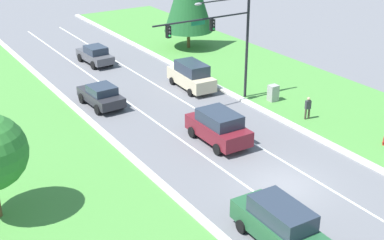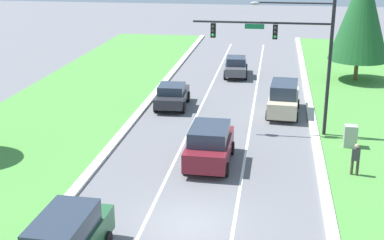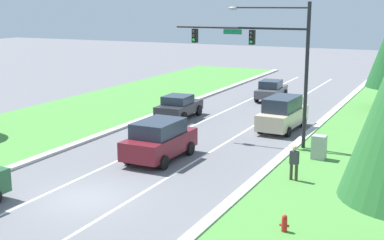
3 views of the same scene
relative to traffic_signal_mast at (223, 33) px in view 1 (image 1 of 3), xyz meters
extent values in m
plane|color=slate|center=(-3.93, -11.53, -5.32)|extent=(160.00, 160.00, 0.00)
cube|color=beige|center=(1.72, -11.53, -5.24)|extent=(0.50, 90.00, 0.15)
cube|color=beige|center=(-9.58, -11.53, -5.24)|extent=(0.50, 90.00, 0.15)
cube|color=white|center=(-5.73, -11.53, -5.32)|extent=(0.14, 81.00, 0.01)
cube|color=white|center=(-2.13, -11.53, -5.32)|extent=(0.14, 81.00, 0.01)
cylinder|color=black|center=(2.24, 0.01, -1.33)|extent=(0.20, 0.20, 7.98)
cylinder|color=black|center=(-1.66, 0.01, 1.22)|extent=(7.81, 0.12, 0.12)
cube|color=#147042|center=(-2.05, 0.01, 1.00)|extent=(1.10, 0.04, 0.28)
cylinder|color=black|center=(0.10, 0.01, 2.34)|extent=(4.30, 0.09, 0.09)
ellipsoid|color=gray|center=(-2.05, 0.01, 2.29)|extent=(0.56, 0.28, 0.20)
cube|color=black|center=(-0.88, 0.01, 0.72)|extent=(0.28, 0.32, 0.80)
sphere|color=#2D2D2D|center=(-0.88, -0.16, 0.95)|extent=(0.16, 0.16, 0.16)
sphere|color=#2D2D2D|center=(-0.88, -0.16, 0.72)|extent=(0.16, 0.16, 0.16)
sphere|color=#23D647|center=(-0.88, -0.16, 0.49)|extent=(0.16, 0.16, 0.16)
cube|color=black|center=(-4.40, 0.01, 0.72)|extent=(0.28, 0.32, 0.80)
sphere|color=#2D2D2D|center=(-4.40, -0.16, 0.95)|extent=(0.16, 0.16, 0.16)
sphere|color=#2D2D2D|center=(-4.40, -0.16, 0.72)|extent=(0.16, 0.16, 0.16)
sphere|color=#23D647|center=(-4.40, -0.16, 0.49)|extent=(0.16, 0.16, 0.16)
cube|color=#4C4C51|center=(-4.05, 14.03, -4.61)|extent=(1.98, 4.52, 0.67)
cube|color=#283342|center=(-4.04, 13.76, -3.96)|extent=(1.67, 2.07, 0.64)
cylinder|color=black|center=(-3.27, 15.45, -4.95)|extent=(0.28, 0.75, 0.74)
cylinder|color=black|center=(-4.98, 15.35, -4.95)|extent=(0.28, 0.75, 0.74)
cylinder|color=black|center=(-3.13, 12.70, -4.95)|extent=(0.28, 0.75, 0.74)
cylinder|color=black|center=(-4.83, 12.61, -4.95)|extent=(0.28, 0.75, 0.74)
cube|color=#235633|center=(-7.63, -15.24, -4.51)|extent=(1.96, 5.04, 0.97)
cube|color=#283342|center=(-7.63, -15.37, -3.61)|extent=(1.73, 3.04, 0.82)
cylinder|color=black|center=(-6.69, -13.72, -5.00)|extent=(0.25, 0.65, 0.65)
cylinder|color=black|center=(-8.50, -13.67, -5.00)|extent=(0.25, 0.65, 0.65)
cube|color=beige|center=(-0.12, 3.96, -4.52)|extent=(2.12, 5.00, 0.99)
cube|color=#283342|center=(-0.12, 3.83, -3.60)|extent=(1.82, 3.03, 0.86)
cylinder|color=black|center=(0.87, 5.43, -5.02)|extent=(0.27, 0.62, 0.61)
cylinder|color=black|center=(-0.94, 5.53, -5.02)|extent=(0.27, 0.62, 0.61)
cylinder|color=black|center=(0.71, 2.39, -5.02)|extent=(0.27, 0.62, 0.61)
cylinder|color=black|center=(-1.10, 2.49, -5.02)|extent=(0.27, 0.62, 0.61)
cube|color=maroon|center=(-3.91, -5.19, -4.49)|extent=(2.12, 4.65, 0.95)
cube|color=#283342|center=(-3.91, -5.31, -3.63)|extent=(1.90, 2.79, 0.76)
cylinder|color=black|center=(-2.87, -3.77, -4.96)|extent=(0.25, 0.71, 0.71)
cylinder|color=black|center=(-4.91, -3.75, -4.96)|extent=(0.25, 0.71, 0.71)
cylinder|color=black|center=(-2.90, -6.64, -4.96)|extent=(0.25, 0.71, 0.71)
cylinder|color=black|center=(-4.94, -6.62, -4.96)|extent=(0.25, 0.71, 0.71)
cube|color=#28282D|center=(-7.69, 4.35, -4.61)|extent=(2.10, 4.38, 0.68)
cube|color=#283342|center=(-7.68, 4.09, -3.98)|extent=(1.80, 2.01, 0.58)
cylinder|color=black|center=(-6.82, 5.72, -4.95)|extent=(0.27, 0.75, 0.74)
cylinder|color=black|center=(-8.68, 5.64, -4.95)|extent=(0.27, 0.75, 0.74)
cylinder|color=black|center=(-6.70, 3.06, -4.95)|extent=(0.27, 0.75, 0.74)
cylinder|color=black|center=(-8.56, 2.97, -4.95)|extent=(0.27, 0.75, 0.74)
cube|color=#9E9E99|center=(3.50, -1.78, -4.67)|extent=(0.70, 0.60, 1.30)
cylinder|color=#42382D|center=(3.13, -5.65, -4.90)|extent=(0.14, 0.14, 0.84)
cylinder|color=#42382D|center=(3.39, -5.71, -4.90)|extent=(0.14, 0.14, 0.84)
cube|color=#333338|center=(3.26, -5.68, -4.18)|extent=(0.42, 0.30, 0.60)
sphere|color=tan|center=(3.26, -5.68, -3.74)|extent=(0.22, 0.22, 0.22)
cylinder|color=red|center=(4.46, -11.25, -5.04)|extent=(0.20, 0.20, 0.55)
cylinder|color=red|center=(4.34, -11.25, -5.02)|extent=(0.10, 0.09, 0.09)
cylinder|color=brown|center=(5.78, 13.75, -4.43)|extent=(0.32, 0.32, 1.78)
camera|label=1|loc=(-21.59, -29.97, 9.60)|focal=50.00mm
camera|label=2|loc=(-0.84, -30.46, 5.53)|focal=50.00mm
camera|label=3|loc=(9.16, -28.33, 2.56)|focal=50.00mm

